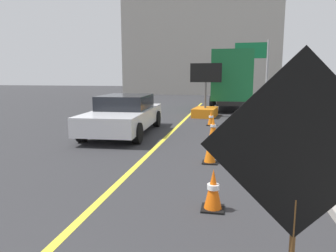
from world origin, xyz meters
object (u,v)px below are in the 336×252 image
(traffic_cone_near_sign, at_px, (213,190))
(box_truck, at_px, (231,79))
(roadwork_sign, at_px, (299,151))
(highway_guide_sign, at_px, (258,59))
(traffic_cone_far_lane, at_px, (213,127))
(traffic_cone_mid_lane, at_px, (210,150))
(traffic_cone_curbside, at_px, (211,118))
(arrow_board_trailer, at_px, (205,107))
(pickup_car, at_px, (124,114))

(traffic_cone_near_sign, bearing_deg, box_truck, 89.22)
(roadwork_sign, distance_m, highway_guide_sign, 25.07)
(roadwork_sign, distance_m, traffic_cone_far_lane, 7.91)
(traffic_cone_mid_lane, xyz_separation_m, traffic_cone_curbside, (-0.33, 5.81, -0.01))
(traffic_cone_mid_lane, bearing_deg, traffic_cone_far_lane, 91.64)
(traffic_cone_far_lane, bearing_deg, arrow_board_trailer, 97.29)
(traffic_cone_near_sign, distance_m, traffic_cone_curbside, 8.49)
(arrow_board_trailer, xyz_separation_m, pickup_car, (-2.53, -5.23, 0.22))
(traffic_cone_mid_lane, relative_size, traffic_cone_far_lane, 0.90)
(box_truck, height_order, traffic_cone_mid_lane, box_truck)
(highway_guide_sign, bearing_deg, roadwork_sign, -93.69)
(traffic_cone_mid_lane, xyz_separation_m, traffic_cone_far_lane, (-0.09, 3.07, 0.04))
(box_truck, bearing_deg, traffic_cone_far_lane, -93.02)
(arrow_board_trailer, relative_size, highway_guide_sign, 0.54)
(traffic_cone_mid_lane, bearing_deg, roadwork_sign, -77.82)
(pickup_car, height_order, traffic_cone_near_sign, pickup_car)
(highway_guide_sign, distance_m, traffic_cone_mid_lane, 20.67)
(traffic_cone_near_sign, bearing_deg, traffic_cone_curbside, 93.69)
(traffic_cone_near_sign, bearing_deg, arrow_board_trailer, 95.16)
(box_truck, height_order, pickup_car, box_truck)
(traffic_cone_near_sign, bearing_deg, highway_guide_sign, 84.02)
(box_truck, xyz_separation_m, pickup_car, (-3.76, -9.50, -1.17))
(highway_guide_sign, height_order, traffic_cone_far_lane, highway_guide_sign)
(highway_guide_sign, relative_size, traffic_cone_far_lane, 6.68)
(highway_guide_sign, xyz_separation_m, traffic_cone_far_lane, (-2.71, -17.19, -3.05))
(roadwork_sign, height_order, traffic_cone_mid_lane, roadwork_sign)
(traffic_cone_mid_lane, bearing_deg, arrow_board_trailer, 95.29)
(box_truck, relative_size, traffic_cone_near_sign, 10.40)
(arrow_board_trailer, height_order, pickup_car, arrow_board_trailer)
(roadwork_sign, height_order, arrow_board_trailer, arrow_board_trailer)
(highway_guide_sign, bearing_deg, traffic_cone_near_sign, -95.98)
(pickup_car, bearing_deg, highway_guide_sign, 70.55)
(traffic_cone_near_sign, height_order, traffic_cone_far_lane, traffic_cone_far_lane)
(pickup_car, height_order, highway_guide_sign, highway_guide_sign)
(pickup_car, bearing_deg, traffic_cone_curbside, 38.57)
(traffic_cone_mid_lane, distance_m, traffic_cone_far_lane, 3.07)
(traffic_cone_far_lane, bearing_deg, traffic_cone_near_sign, -86.93)
(pickup_car, height_order, traffic_cone_far_lane, pickup_car)
(pickup_car, bearing_deg, traffic_cone_near_sign, -59.72)
(pickup_car, bearing_deg, traffic_cone_mid_lane, -45.74)
(box_truck, bearing_deg, traffic_cone_curbside, -96.09)
(arrow_board_trailer, height_order, box_truck, box_truck)
(traffic_cone_near_sign, xyz_separation_m, traffic_cone_far_lane, (-0.31, 5.73, 0.04))
(arrow_board_trailer, bearing_deg, traffic_cone_near_sign, -84.84)
(box_truck, relative_size, traffic_cone_curbside, 10.52)
(traffic_cone_far_lane, bearing_deg, box_truck, 86.98)
(box_truck, relative_size, traffic_cone_far_lane, 9.18)
(roadwork_sign, relative_size, highway_guide_sign, 0.47)
(roadwork_sign, xyz_separation_m, box_truck, (-0.58, 17.60, 0.40))
(roadwork_sign, xyz_separation_m, traffic_cone_far_lane, (-1.10, 7.75, -1.10))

